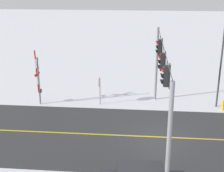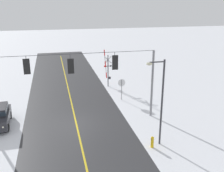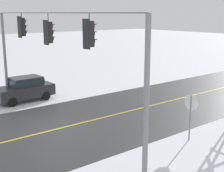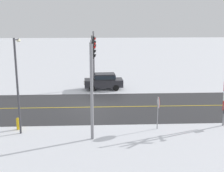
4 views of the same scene
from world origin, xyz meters
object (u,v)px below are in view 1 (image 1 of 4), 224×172
object	(u,v)px
railroad_crossing	(38,78)
fire_hydrant	(223,105)
stop_sign	(100,85)
streetlamp_near	(222,61)

from	to	relation	value
railroad_crossing	fire_hydrant	distance (m)	14.98
railroad_crossing	fire_hydrant	world-z (taller)	railroad_crossing
stop_sign	streetlamp_near	xyz separation A→B (m)	(-0.18, 9.55, 2.20)
fire_hydrant	streetlamp_near	bearing A→B (deg)	-146.21
railroad_crossing	streetlamp_near	world-z (taller)	streetlamp_near
streetlamp_near	railroad_crossing	bearing A→B (deg)	-87.50
railroad_crossing	streetlamp_near	distance (m)	14.63
streetlamp_near	fire_hydrant	size ratio (longest dim) A/B	7.39
streetlamp_near	stop_sign	bearing A→B (deg)	-88.91
stop_sign	fire_hydrant	distance (m)	9.98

